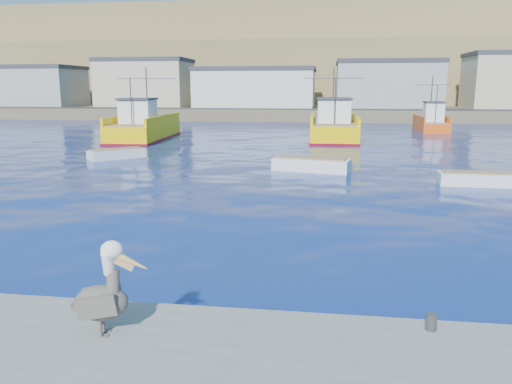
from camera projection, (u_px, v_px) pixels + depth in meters
The scene contains 10 objects.
ground at pixel (279, 277), 12.55m from camera, with size 260.00×260.00×0.00m, color navy.
dock_bollards at pixel (294, 313), 9.04m from camera, with size 36.20×0.20×0.30m.
far_shore at pixel (323, 69), 116.54m from camera, with size 200.00×81.00×24.00m.
trawler_yellow_a at pixel (144, 128), 45.61m from camera, with size 5.36×11.93×6.57m.
trawler_yellow_b at pixel (333, 127), 45.85m from camera, with size 5.67×12.04×6.60m.
boat_orange at pixel (431, 122), 54.27m from camera, with size 3.84×7.33×5.95m.
skiff_left at pixel (117, 155), 33.41m from camera, with size 3.51×3.54×0.80m.
skiff_mid at pixel (311, 166), 28.40m from camera, with size 4.56×2.44×0.94m.
skiff_extra at pixel (478, 180), 24.22m from camera, with size 3.72×1.39×0.80m.
pelican at pixel (104, 295), 8.47m from camera, with size 1.36×0.71×1.67m.
Camera 1 is at (1.08, -11.81, 4.67)m, focal length 35.00 mm.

